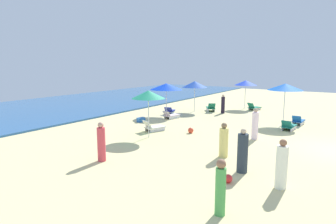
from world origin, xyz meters
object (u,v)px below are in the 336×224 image
object	(u,v)px
umbrella_1	(285,87)
umbrella_3	(195,84)
beachgoer_0	(255,125)
beachgoer_6	(223,104)
umbrella_0	(166,87)
lounge_chair_3_0	(211,108)
beach_ball_2	(191,130)
lounge_chair_0_1	(170,111)
beachgoer_3	(224,141)
lounge_chair_1_0	(298,121)
lounge_chair_1_1	(289,126)
beachgoer_2	(101,143)
umbrella_4	(246,83)
lounge_chair_4_0	(254,107)
beachgoer_4	(243,152)
cooler_box_0	(141,120)
umbrella_2	(148,95)
beachgoer_5	(220,188)
lounge_chair_0_0	(171,115)
lounge_chair_2_0	(153,127)
beachgoer_1	(282,166)
beach_ball_1	(228,179)

from	to	relation	value
umbrella_1	umbrella_3	world-z (taller)	umbrella_1
beachgoer_0	beachgoer_6	distance (m)	8.11
umbrella_0	lounge_chair_3_0	size ratio (longest dim) A/B	1.67
umbrella_3	beach_ball_2	world-z (taller)	umbrella_3
lounge_chair_0_1	beachgoer_3	bearing A→B (deg)	117.68
lounge_chair_1_0	lounge_chair_1_1	size ratio (longest dim) A/B	0.92
lounge_chair_1_0	beachgoer_2	distance (m)	13.50
umbrella_1	umbrella_4	size ratio (longest dim) A/B	1.08
lounge_chair_0_1	lounge_chair_1_1	size ratio (longest dim) A/B	0.94
lounge_chair_1_1	beach_ball_2	world-z (taller)	lounge_chair_1_1
lounge_chair_4_0	beachgoer_3	world-z (taller)	beachgoer_3
lounge_chair_4_0	umbrella_3	bearing A→B (deg)	62.11
beachgoer_2	beachgoer_4	distance (m)	5.67
cooler_box_0	lounge_chair_4_0	bearing A→B (deg)	-16.20
beachgoer_4	beachgoer_6	world-z (taller)	beachgoer_4
umbrella_2	beachgoer_0	bearing A→B (deg)	-60.14
lounge_chair_0_1	beachgoer_5	xyz separation A→B (m)	(-12.44, -9.88, 0.54)
beachgoer_0	beachgoer_5	world-z (taller)	beachgoer_0
beachgoer_4	beachgoer_5	xyz separation A→B (m)	(-3.34, -0.59, -0.00)
lounge_chair_1_0	beachgoer_6	bearing A→B (deg)	-9.44
beachgoer_3	beachgoer_4	world-z (taller)	beachgoer_4
lounge_chair_0_0	umbrella_2	distance (m)	6.02
lounge_chair_0_1	beachgoer_0	world-z (taller)	beachgoer_0
lounge_chair_0_0	umbrella_4	distance (m)	8.45
lounge_chair_0_0	lounge_chair_2_0	xyz separation A→B (m)	(-3.91, -1.30, 0.01)
umbrella_4	lounge_chair_3_0	bearing A→B (deg)	149.16
lounge_chair_3_0	beachgoer_1	size ratio (longest dim) A/B	0.91
beachgoer_5	beachgoer_0	bearing A→B (deg)	-131.82
lounge_chair_1_1	lounge_chair_3_0	bearing A→B (deg)	-23.89
lounge_chair_1_0	beach_ball_2	size ratio (longest dim) A/B	4.20
lounge_chair_0_1	beachgoer_0	xyz separation A→B (m)	(-4.10, -8.18, 0.56)
umbrella_4	beachgoer_4	bearing A→B (deg)	-161.03
lounge_chair_2_0	umbrella_2	bearing A→B (deg)	137.88
umbrella_4	beachgoer_0	world-z (taller)	umbrella_4
beachgoer_4	cooler_box_0	size ratio (longest dim) A/B	3.05
umbrella_1	beachgoer_6	world-z (taller)	umbrella_1
umbrella_2	beachgoer_6	world-z (taller)	umbrella_2
beachgoer_6	beachgoer_1	bearing A→B (deg)	-48.20
umbrella_2	lounge_chair_2_0	bearing A→B (deg)	27.03
lounge_chair_3_0	beach_ball_1	distance (m)	14.94
umbrella_2	lounge_chair_3_0	distance (m)	10.10
lounge_chair_4_0	lounge_chair_1_1	bearing A→B (deg)	143.63
beachgoer_3	lounge_chair_1_1	bearing A→B (deg)	-51.69
umbrella_1	beachgoer_0	distance (m)	5.17
lounge_chair_3_0	lounge_chair_4_0	world-z (taller)	lounge_chair_3_0
lounge_chair_1_1	cooler_box_0	size ratio (longest dim) A/B	2.71
umbrella_4	beach_ball_2	distance (m)	11.03
lounge_chair_1_1	cooler_box_0	xyz separation A→B (m)	(-3.15, 9.02, -0.08)
beachgoer_6	cooler_box_0	xyz separation A→B (m)	(-6.44, 3.28, -0.57)
lounge_chair_0_0	umbrella_1	distance (m)	8.04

